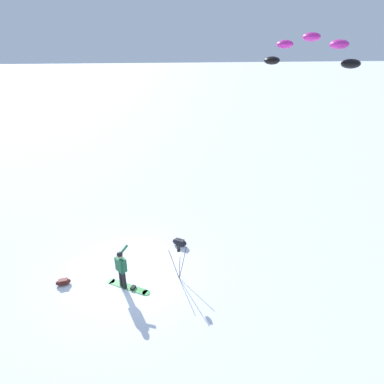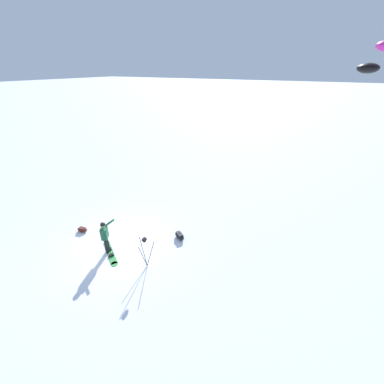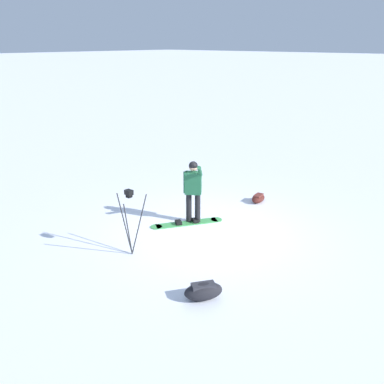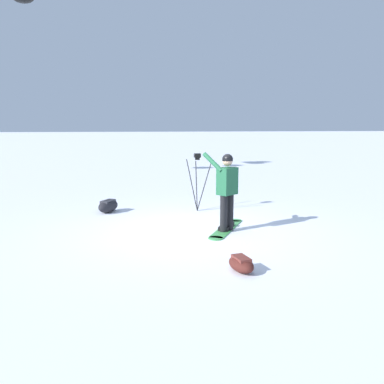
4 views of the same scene
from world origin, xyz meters
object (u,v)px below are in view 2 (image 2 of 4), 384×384
snowboarder (105,234)px  gear_bag_large (82,229)px  camera_tripod (145,247)px  gear_bag_small (180,235)px  snowboard (110,253)px

snowboarder → gear_bag_large: snowboarder is taller
camera_tripod → gear_bag_large: bearing=-4.3°
snowboarder → gear_bag_small: size_ratio=2.11×
snowboarder → snowboard: 0.95m
camera_tripod → gear_bag_small: 2.41m
snowboard → gear_bag_large: 2.50m
gear_bag_large → camera_tripod: bearing=175.7°
snowboard → camera_tripod: (-1.96, -0.18, 1.01)m
snowboarder → gear_bag_large: size_ratio=2.76×
gear_bag_small → snowboarder: bearing=44.5°
snowboarder → snowboard: snowboarder is taller
snowboarder → camera_tripod: bearing=-176.6°
snowboard → gear_bag_small: (-2.22, -2.41, 0.15)m
gear_bag_large → camera_tripod: camera_tripod is taller
snowboarder → camera_tripod: (-2.13, -0.13, 0.08)m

